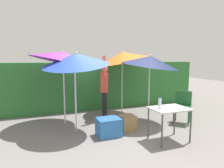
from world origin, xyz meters
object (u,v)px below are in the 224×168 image
at_px(umbrella_rainbow, 150,61).
at_px(bottle_water, 160,103).
at_px(umbrella_navy, 76,59).
at_px(person_vendor, 104,88).
at_px(chair_plastic, 183,105).
at_px(umbrella_yellow, 122,57).
at_px(cooler_box, 109,127).
at_px(folding_table, 169,112).
at_px(crate_cardboard, 127,123).
at_px(umbrella_orange, 63,57).

distance_m(umbrella_rainbow, bottle_water, 1.64).
bearing_deg(bottle_water, umbrella_navy, 140.37).
relative_size(person_vendor, bottle_water, 7.83).
height_order(person_vendor, chair_plastic, person_vendor).
height_order(umbrella_rainbow, umbrella_yellow, umbrella_yellow).
xyz_separation_m(person_vendor, cooler_box, (-0.35, -1.32, -0.72)).
bearing_deg(umbrella_rainbow, person_vendor, 145.39).
distance_m(umbrella_rainbow, folding_table, 1.72).
height_order(crate_cardboard, folding_table, folding_table).
xyz_separation_m(umbrella_navy, bottle_water, (1.53, -1.27, -0.92)).
bearing_deg(umbrella_orange, umbrella_rainbow, -17.41).
xyz_separation_m(crate_cardboard, folding_table, (0.57, -0.90, 0.46)).
xyz_separation_m(umbrella_yellow, folding_table, (0.04, -2.43, -1.21)).
height_order(chair_plastic, cooler_box, chair_plastic).
xyz_separation_m(umbrella_rainbow, person_vendor, (-1.08, 0.74, -0.79)).
relative_size(person_vendor, chair_plastic, 2.11).
bearing_deg(chair_plastic, umbrella_yellow, 127.39).
distance_m(umbrella_orange, bottle_water, 2.82).
bearing_deg(cooler_box, umbrella_navy, 138.68).
relative_size(umbrella_rainbow, person_vendor, 1.08).
height_order(umbrella_rainbow, umbrella_navy, umbrella_navy).
distance_m(chair_plastic, cooler_box, 2.29).
xyz_separation_m(umbrella_yellow, umbrella_navy, (-1.73, -1.13, -0.08)).
height_order(cooler_box, crate_cardboard, cooler_box).
bearing_deg(umbrella_orange, chair_plastic, -19.91).
bearing_deg(person_vendor, umbrella_rainbow, -34.61).
height_order(umbrella_yellow, cooler_box, umbrella_yellow).
bearing_deg(cooler_box, person_vendor, 75.23).
distance_m(person_vendor, cooler_box, 1.55).
bearing_deg(cooler_box, bottle_water, -38.38).
distance_m(umbrella_yellow, cooler_box, 2.60).
relative_size(umbrella_navy, chair_plastic, 2.37).
relative_size(person_vendor, cooler_box, 3.49).
distance_m(chair_plastic, bottle_water, 1.66).
distance_m(crate_cardboard, folding_table, 1.16).
distance_m(umbrella_navy, folding_table, 2.46).
distance_m(chair_plastic, folding_table, 1.45).
bearing_deg(umbrella_orange, umbrella_navy, -74.19).
bearing_deg(crate_cardboard, person_vendor, 100.45).
relative_size(chair_plastic, folding_table, 1.11).
bearing_deg(folding_table, person_vendor, 110.86).
bearing_deg(umbrella_navy, bottle_water, -39.63).
xyz_separation_m(folding_table, bottle_water, (-0.23, 0.02, 0.20)).
xyz_separation_m(umbrella_yellow, cooler_box, (-1.09, -1.69, -1.65)).
distance_m(umbrella_yellow, folding_table, 2.71).
bearing_deg(umbrella_navy, cooler_box, -41.32).
relative_size(umbrella_yellow, bottle_water, 9.08).
bearing_deg(umbrella_rainbow, crate_cardboard, -154.94).
xyz_separation_m(umbrella_navy, person_vendor, (0.98, 0.76, -0.84)).
bearing_deg(umbrella_navy, umbrella_yellow, 33.30).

